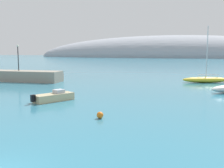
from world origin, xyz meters
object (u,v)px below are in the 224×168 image
sailboat_yellow_near_shore (206,79)px  harbor_lamp_post (18,55)px  motorboat_sand_foreground (54,97)px  mooring_buoy_orange (100,115)px

sailboat_yellow_near_shore → harbor_lamp_post: size_ratio=2.07×
sailboat_yellow_near_shore → motorboat_sand_foreground: sailboat_yellow_near_shore is taller
sailboat_yellow_near_shore → motorboat_sand_foreground: bearing=37.1°
sailboat_yellow_near_shore → mooring_buoy_orange: sailboat_yellow_near_shore is taller
mooring_buoy_orange → harbor_lamp_post: (-23.62, 20.90, 4.50)m
motorboat_sand_foreground → harbor_lamp_post: 22.60m
mooring_buoy_orange → motorboat_sand_foreground: bearing=143.3°
motorboat_sand_foreground → mooring_buoy_orange: motorboat_sand_foreground is taller
motorboat_sand_foreground → harbor_lamp_post: harbor_lamp_post is taller
harbor_lamp_post → motorboat_sand_foreground: bearing=-43.6°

